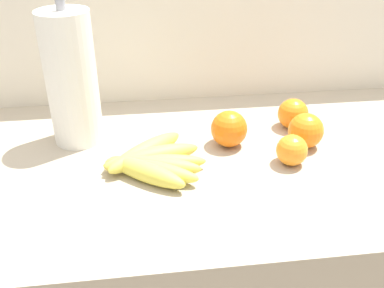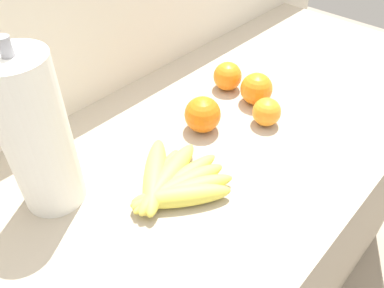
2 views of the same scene
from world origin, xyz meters
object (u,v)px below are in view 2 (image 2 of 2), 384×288
at_px(banana_bunch, 172,184).
at_px(paper_towel_roll, 37,136).
at_px(orange_back_left, 203,115).
at_px(orange_right, 267,112).
at_px(orange_center, 228,76).
at_px(orange_far_right, 256,89).

relative_size(banana_bunch, paper_towel_roll, 0.72).
bearing_deg(orange_back_left, orange_right, -39.45).
bearing_deg(orange_back_left, banana_bunch, -155.57).
distance_m(orange_back_left, orange_center, 0.18).
xyz_separation_m(orange_right, paper_towel_roll, (-0.46, 0.17, 0.12)).
bearing_deg(banana_bunch, orange_right, -2.36).
bearing_deg(orange_far_right, paper_towel_roll, 169.05).
height_order(orange_right, orange_center, orange_center).
relative_size(banana_bunch, orange_right, 3.52).
distance_m(banana_bunch, orange_center, 0.39).
bearing_deg(banana_bunch, orange_center, 22.61).
height_order(orange_far_right, orange_center, orange_far_right).
xyz_separation_m(orange_far_right, orange_back_left, (-0.17, 0.03, 0.00)).
bearing_deg(orange_center, banana_bunch, -157.39).
height_order(banana_bunch, paper_towel_roll, paper_towel_roll).
xyz_separation_m(orange_far_right, orange_center, (0.00, 0.09, -0.00)).
xyz_separation_m(banana_bunch, orange_center, (0.36, 0.15, 0.02)).
height_order(banana_bunch, orange_right, orange_right).
xyz_separation_m(banana_bunch, paper_towel_roll, (-0.16, 0.16, 0.13)).
xyz_separation_m(banana_bunch, orange_back_left, (0.18, 0.08, 0.02)).
bearing_deg(orange_far_right, orange_back_left, 170.93).
relative_size(orange_far_right, orange_back_left, 0.96).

